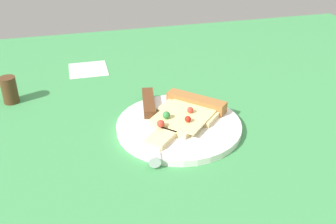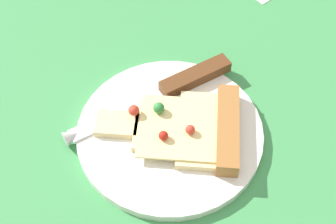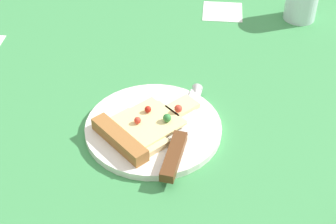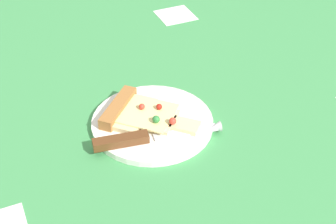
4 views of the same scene
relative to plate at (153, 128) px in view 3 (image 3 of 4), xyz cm
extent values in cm
cube|color=#3D8C4C|center=(-1.11, 9.86, -2.11)|extent=(136.70, 136.70, 3.00)
cube|color=white|center=(11.18, 42.09, -0.71)|extent=(9.00, 9.00, 0.20)
cylinder|color=white|center=(0.00, 0.00, 0.00)|extent=(23.03, 23.03, 1.23)
cube|color=beige|center=(-2.77, -2.88, 1.11)|extent=(12.09, 11.95, 1.00)
cube|color=beige|center=(1.04, 1.08, 1.11)|extent=(9.07, 9.03, 1.00)
cube|color=beige|center=(4.51, 4.68, 1.11)|extent=(6.20, 6.24, 1.00)
cube|color=#EDD88C|center=(-0.69, -0.72, 1.76)|extent=(13.56, 13.58, 0.30)
cube|color=#9E6633|center=(-4.85, -5.05, 1.71)|extent=(10.45, 10.19, 2.20)
sphere|color=red|center=(-2.45, -1.11, 2.49)|extent=(1.16, 1.16, 1.16)
sphere|color=red|center=(3.98, 2.41, 2.59)|extent=(1.35, 1.35, 1.35)
sphere|color=#2D7A38|center=(2.34, -0.17, 2.61)|extent=(1.40, 1.40, 1.40)
sphere|color=#B21E14|center=(-1.24, 1.89, 2.49)|extent=(1.14, 1.14, 1.14)
cube|color=silver|center=(5.86, 4.18, 0.76)|extent=(3.74, 12.16, 0.30)
cone|color=silver|center=(6.74, 10.12, 0.76)|extent=(2.27, 2.27, 2.00)
cube|color=#593319|center=(4.10, -7.69, 1.41)|extent=(3.65, 10.21, 1.60)
camera|label=1|loc=(17.30, 61.45, 40.03)|focal=43.64mm
camera|label=2|loc=(-25.71, 21.16, 49.59)|focal=51.48mm
camera|label=3|loc=(8.41, -63.29, 57.40)|focal=54.41mm
camera|label=4|loc=(69.40, -27.10, 60.38)|focal=54.11mm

